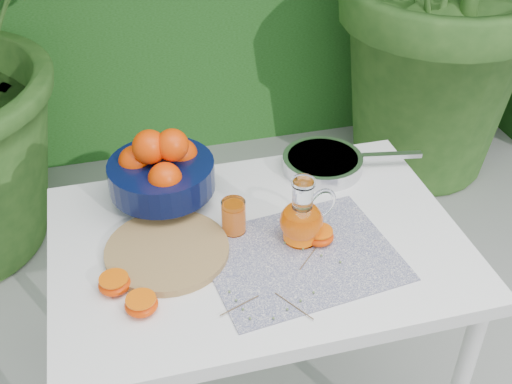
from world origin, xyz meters
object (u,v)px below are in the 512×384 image
object	(u,v)px
juice_pitcher	(302,219)
cutting_board	(167,251)
white_table	(258,264)
fruit_bowl	(161,169)
saute_pan	(324,162)

from	to	relation	value
juice_pitcher	cutting_board	bearing A→B (deg)	174.45
white_table	cutting_board	world-z (taller)	cutting_board
white_table	fruit_bowl	size ratio (longest dim) A/B	3.54
fruit_bowl	juice_pitcher	world-z (taller)	fruit_bowl
cutting_board	saute_pan	distance (m)	0.54
fruit_bowl	white_table	bearing A→B (deg)	-47.62
fruit_bowl	cutting_board	bearing A→B (deg)	-96.08
white_table	saute_pan	bearing A→B (deg)	44.15
juice_pitcher	saute_pan	world-z (taller)	juice_pitcher
fruit_bowl	saute_pan	size ratio (longest dim) A/B	0.69
fruit_bowl	saute_pan	distance (m)	0.46
white_table	saute_pan	size ratio (longest dim) A/B	2.44
cutting_board	juice_pitcher	bearing A→B (deg)	-5.55
juice_pitcher	saute_pan	xyz separation A→B (m)	(0.16, 0.28, -0.04)
juice_pitcher	white_table	bearing A→B (deg)	165.16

